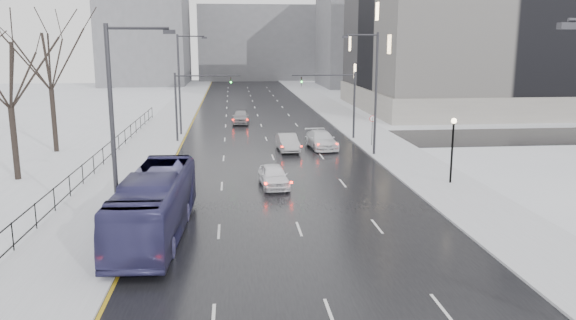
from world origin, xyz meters
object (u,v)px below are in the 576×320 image
object	(u,v)px
streetlight_l_far	(181,79)
sedan_center_near	(274,176)
streetlight_r_mid	(373,88)
sedan_right_near	(287,142)
mast_signal_right	(343,97)
lamppost_r_mid	(453,141)
tree_park_e	(57,153)
streetlight_l_near	(118,127)
tree_park_d	(18,181)
sedan_center_far	(241,117)
no_uturn_sign	(372,121)
bus	(155,205)
sedan_right_far	(321,140)
mast_signal_left	(188,99)

from	to	relation	value
streetlight_l_far	sedan_center_near	distance (m)	23.26
streetlight_r_mid	sedan_right_near	world-z (taller)	streetlight_r_mid
mast_signal_right	lamppost_r_mid	bearing A→B (deg)	-78.46
tree_park_e	streetlight_l_near	distance (m)	26.61
tree_park_d	sedan_center_far	bearing A→B (deg)	58.86
lamppost_r_mid	no_uturn_sign	distance (m)	14.13
streetlight_l_near	lamppost_r_mid	bearing A→B (deg)	27.55
tree_park_e	mast_signal_right	bearing A→B (deg)	8.90
bus	sedan_right_far	world-z (taller)	bus
lamppost_r_mid	sedan_right_far	bearing A→B (deg)	115.62
streetlight_l_far	no_uturn_sign	distance (m)	19.41
streetlight_r_mid	mast_signal_right	xyz separation A→B (m)	(-0.84, 8.00, -1.51)
lamppost_r_mid	sedan_right_near	xyz separation A→B (m)	(-9.55, 12.67, -2.17)
mast_signal_right	sedan_center_near	world-z (taller)	mast_signal_right
tree_park_e	sedan_right_far	xyz separation A→B (m)	(22.73, -0.51, 0.80)
tree_park_d	sedan_center_far	xyz separation A→B (m)	(15.52, 25.69, 0.83)
sedan_right_far	streetlight_r_mid	bearing A→B (deg)	-49.39
no_uturn_sign	sedan_right_far	world-z (taller)	no_uturn_sign
mast_signal_right	sedan_right_far	distance (m)	6.25
mast_signal_right	mast_signal_left	size ratio (longest dim) A/B	1.00
no_uturn_sign	sedan_right_far	distance (m)	4.93
streetlight_r_mid	bus	distance (m)	24.13
tree_park_d	sedan_right_near	world-z (taller)	tree_park_d
mast_signal_left	sedan_center_far	xyz separation A→B (m)	(5.05, 11.69, -3.28)
mast_signal_right	streetlight_l_far	bearing A→B (deg)	165.52
streetlight_l_near	sedan_center_near	size ratio (longest dim) A/B	2.36
streetlight_l_near	sedan_center_near	world-z (taller)	streetlight_l_near
tree_park_d	sedan_right_far	size ratio (longest dim) A/B	2.37
tree_park_e	sedan_right_far	bearing A→B (deg)	-1.28
mast_signal_right	no_uturn_sign	xyz separation A→B (m)	(1.87, -4.00, -1.81)
mast_signal_left	bus	xyz separation A→B (m)	(0.33, -26.33, -2.50)
sedan_right_near	sedan_right_far	size ratio (longest dim) A/B	0.85
tree_park_d	sedan_center_near	distance (m)	17.52
tree_park_d	bus	world-z (taller)	tree_park_d
sedan_center_far	streetlight_r_mid	bearing A→B (deg)	-59.75
tree_park_d	sedan_right_far	distance (m)	24.28
sedan_right_near	mast_signal_left	bearing A→B (deg)	144.63
streetlight_r_mid	mast_signal_left	distance (m)	17.50
streetlight_r_mid	streetlight_l_far	size ratio (longest dim) A/B	1.00
streetlight_l_near	streetlight_l_far	xyz separation A→B (m)	(0.00, 32.00, 0.00)
tree_park_d	streetlight_l_far	bearing A→B (deg)	61.85
no_uturn_sign	sedan_right_far	bearing A→B (deg)	-173.79
streetlight_r_mid	sedan_right_far	xyz separation A→B (m)	(-3.64, 3.49, -4.81)
streetlight_r_mid	mast_signal_right	distance (m)	8.18
lamppost_r_mid	mast_signal_right	xyz separation A→B (m)	(-3.67, 18.00, 1.16)
streetlight_l_near	mast_signal_right	world-z (taller)	streetlight_l_near
mast_signal_right	bus	xyz separation A→B (m)	(-14.33, -26.33, -2.50)
lamppost_r_mid	sedan_center_near	bearing A→B (deg)	177.39
streetlight_r_mid	no_uturn_sign	xyz separation A→B (m)	(1.03, 4.00, -3.32)
sedan_center_near	streetlight_l_far	bearing A→B (deg)	104.74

